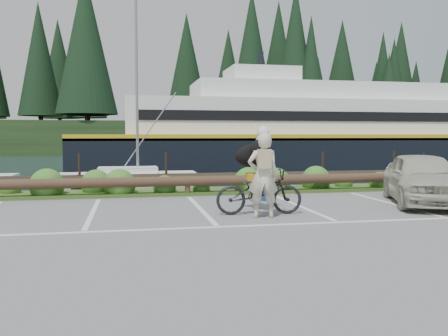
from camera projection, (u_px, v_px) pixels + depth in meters
The scene contains 8 objects.
ground at pixel (214, 224), 9.90m from camera, with size 72.00×72.00×0.00m, color #5F5F62.
harbor_backdrop at pixel (141, 145), 86.78m from camera, with size 170.00×160.00×30.00m.
vegetation_strip at pixel (185, 192), 15.08m from camera, with size 34.00×1.60×0.10m, color #3D5B21.
log_rail at pixel (188, 196), 14.40m from camera, with size 32.00×0.30×0.60m, color #443021, non-canonical shape.
bicycle at pixel (259, 192), 11.03m from camera, with size 0.70×2.01×1.06m, color black.
cyclist at pixel (263, 176), 10.54m from camera, with size 0.69×0.45×1.90m, color beige.
dog at pixel (255, 156), 11.62m from camera, with size 0.98×0.48×0.57m, color black.
parked_car at pixel (422, 178), 12.71m from camera, with size 1.66×4.11×1.40m, color #B2B29C.
Camera 1 is at (-1.73, -9.65, 1.85)m, focal length 38.00 mm.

